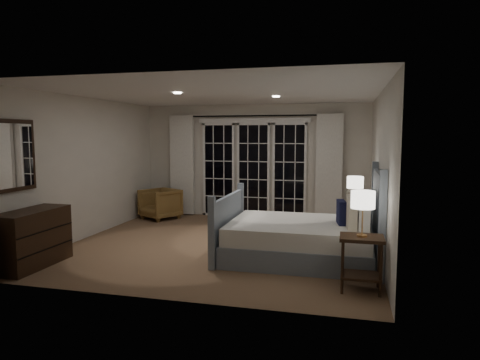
% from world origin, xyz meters
% --- Properties ---
extents(floor, '(5.00, 5.00, 0.00)m').
position_xyz_m(floor, '(0.00, 0.00, 0.00)').
color(floor, olive).
rests_on(floor, ground).
extents(ceiling, '(5.00, 5.00, 0.00)m').
position_xyz_m(ceiling, '(0.00, 0.00, 2.50)').
color(ceiling, silver).
rests_on(ceiling, wall_back).
extents(wall_left, '(0.02, 5.00, 2.50)m').
position_xyz_m(wall_left, '(-2.50, 0.00, 1.25)').
color(wall_left, beige).
rests_on(wall_left, floor).
extents(wall_right, '(0.02, 5.00, 2.50)m').
position_xyz_m(wall_right, '(2.50, 0.00, 1.25)').
color(wall_right, beige).
rests_on(wall_right, floor).
extents(wall_back, '(5.00, 0.02, 2.50)m').
position_xyz_m(wall_back, '(0.00, 2.50, 1.25)').
color(wall_back, beige).
rests_on(wall_back, floor).
extents(wall_front, '(5.00, 0.02, 2.50)m').
position_xyz_m(wall_front, '(0.00, -2.50, 1.25)').
color(wall_front, beige).
rests_on(wall_front, floor).
extents(french_doors, '(2.50, 0.04, 2.20)m').
position_xyz_m(french_doors, '(0.00, 2.46, 1.09)').
color(french_doors, black).
rests_on(french_doors, wall_back).
extents(curtain_rod, '(3.50, 0.03, 0.03)m').
position_xyz_m(curtain_rod, '(0.00, 2.40, 2.25)').
color(curtain_rod, black).
rests_on(curtain_rod, wall_back).
extents(curtain_left, '(0.55, 0.10, 2.25)m').
position_xyz_m(curtain_left, '(-1.65, 2.38, 1.15)').
color(curtain_left, white).
rests_on(curtain_left, curtain_rod).
extents(curtain_right, '(0.55, 0.10, 2.25)m').
position_xyz_m(curtain_right, '(1.65, 2.38, 1.15)').
color(curtain_right, white).
rests_on(curtain_right, curtain_rod).
extents(downlight_a, '(0.12, 0.12, 0.01)m').
position_xyz_m(downlight_a, '(0.80, 0.60, 2.49)').
color(downlight_a, white).
rests_on(downlight_a, ceiling).
extents(downlight_b, '(0.12, 0.12, 0.01)m').
position_xyz_m(downlight_b, '(-0.60, -0.40, 2.49)').
color(downlight_b, white).
rests_on(downlight_b, ceiling).
extents(bed, '(2.25, 1.62, 1.32)m').
position_xyz_m(bed, '(1.42, -0.53, 0.33)').
color(bed, gray).
rests_on(bed, floor).
extents(nightstand_left, '(0.50, 0.40, 0.65)m').
position_xyz_m(nightstand_left, '(2.20, -1.67, 0.43)').
color(nightstand_left, '#321E10').
rests_on(nightstand_left, floor).
extents(nightstand_right, '(0.46, 0.37, 0.60)m').
position_xyz_m(nightstand_right, '(2.15, 0.72, 0.39)').
color(nightstand_right, '#321E10').
rests_on(nightstand_right, floor).
extents(lamp_left, '(0.28, 0.28, 0.53)m').
position_xyz_m(lamp_left, '(2.20, -1.67, 1.08)').
color(lamp_left, tan).
rests_on(lamp_left, nightstand_left).
extents(lamp_right, '(0.28, 0.28, 0.54)m').
position_xyz_m(lamp_right, '(2.15, 0.72, 1.02)').
color(lamp_right, tan).
rests_on(lamp_right, nightstand_right).
extents(armchair, '(0.98, 0.98, 0.66)m').
position_xyz_m(armchair, '(-1.94, 1.79, 0.33)').
color(armchair, brown).
rests_on(armchair, floor).
extents(dresser, '(0.48, 1.12, 0.80)m').
position_xyz_m(dresser, '(-2.23, -1.80, 0.40)').
color(dresser, '#321E10').
rests_on(dresser, floor).
extents(mirror, '(0.05, 0.85, 1.00)m').
position_xyz_m(mirror, '(-2.47, -1.80, 1.55)').
color(mirror, '#321E10').
rests_on(mirror, wall_left).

